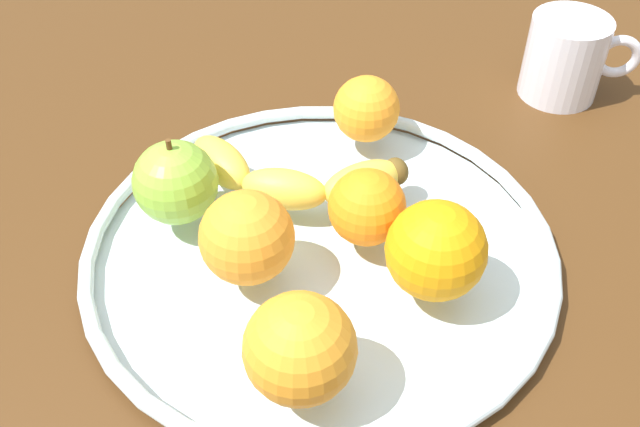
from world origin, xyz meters
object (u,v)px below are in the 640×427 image
at_px(orange_front_right, 367,207).
at_px(orange_center, 366,109).
at_px(orange_back_right, 436,250).
at_px(orange_front_left, 247,238).
at_px(orange_back_left, 298,348).
at_px(apple, 175,182).
at_px(ambient_mug, 566,58).
at_px(fruit_bowl, 320,249).
at_px(banana, 293,177).

bearing_deg(orange_front_right, orange_center, 93.08).
distance_m(orange_back_right, orange_front_right, 0.07).
height_order(orange_back_right, orange_front_left, orange_back_right).
xyz_separation_m(orange_back_left, orange_center, (0.03, 0.27, -0.01)).
xyz_separation_m(apple, orange_front_right, (0.15, -0.01, -0.00)).
relative_size(apple, ambient_mug, 0.67).
height_order(fruit_bowl, banana, banana).
height_order(banana, orange_front_left, orange_front_left).
height_order(fruit_bowl, orange_back_left, orange_back_left).
xyz_separation_m(fruit_bowl, orange_front_left, (-0.05, -0.04, 0.04)).
relative_size(orange_back_right, ambient_mug, 0.65).
height_order(orange_back_left, orange_center, orange_back_left).
bearing_deg(ambient_mug, fruit_bowl, -131.00).
relative_size(orange_back_right, orange_front_left, 1.04).
bearing_deg(orange_center, ambient_mug, 30.89).
height_order(orange_front_right, ambient_mug, ambient_mug).
height_order(orange_front_left, orange_front_right, orange_front_left).
height_order(orange_back_left, ambient_mug, orange_back_left).
height_order(orange_back_right, orange_center, orange_back_right).
height_order(banana, ambient_mug, ambient_mug).
bearing_deg(orange_back_left, banana, 98.07).
distance_m(fruit_bowl, orange_front_left, 0.08).
relative_size(fruit_bowl, orange_center, 6.27).
distance_m(apple, orange_back_right, 0.21).
distance_m(banana, orange_center, 0.10).
xyz_separation_m(apple, orange_back_right, (0.20, -0.06, 0.00)).
distance_m(orange_back_left, orange_center, 0.27).
xyz_separation_m(fruit_bowl, banana, (-0.03, 0.05, 0.03)).
bearing_deg(orange_front_left, orange_front_right, 28.47).
height_order(orange_center, ambient_mug, ambient_mug).
relative_size(fruit_bowl, orange_back_left, 5.14).
relative_size(apple, orange_front_left, 1.08).
height_order(orange_center, orange_front_right, same).
xyz_separation_m(fruit_bowl, ambient_mug, (0.22, 0.26, 0.03)).
bearing_deg(orange_front_right, fruit_bowl, -163.97).
distance_m(orange_front_left, orange_front_right, 0.10).
height_order(apple, orange_center, apple).
xyz_separation_m(fruit_bowl, orange_back_right, (0.09, -0.04, 0.05)).
xyz_separation_m(orange_center, orange_front_left, (-0.08, -0.18, 0.01)).
bearing_deg(ambient_mug, banana, -141.19).
bearing_deg(orange_front_left, orange_center, 66.03).
bearing_deg(apple, orange_back_left, -52.66).
bearing_deg(banana, apple, -151.75).
relative_size(orange_back_right, orange_center, 1.22).
xyz_separation_m(apple, ambient_mug, (0.34, 0.24, -0.01)).
relative_size(orange_back_left, orange_back_right, 1.00).
bearing_deg(orange_back_right, orange_front_right, 137.16).
relative_size(orange_back_left, orange_center, 1.22).
bearing_deg(orange_back_left, apple, 127.34).
bearing_deg(orange_back_left, ambient_mug, 59.95).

